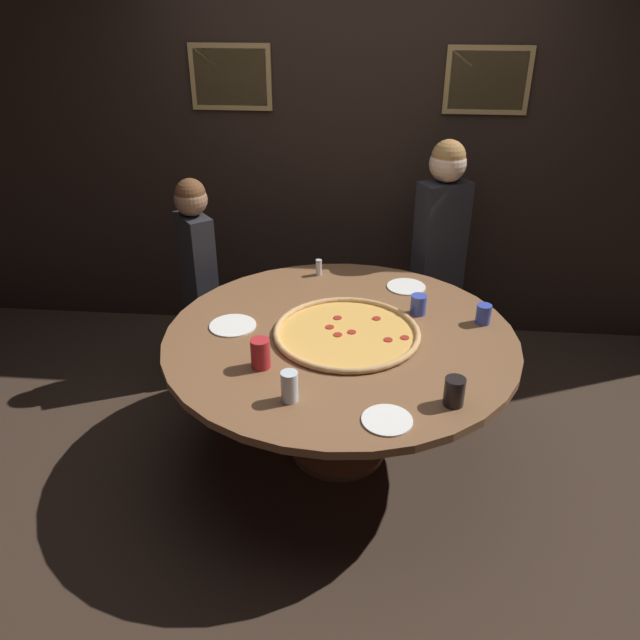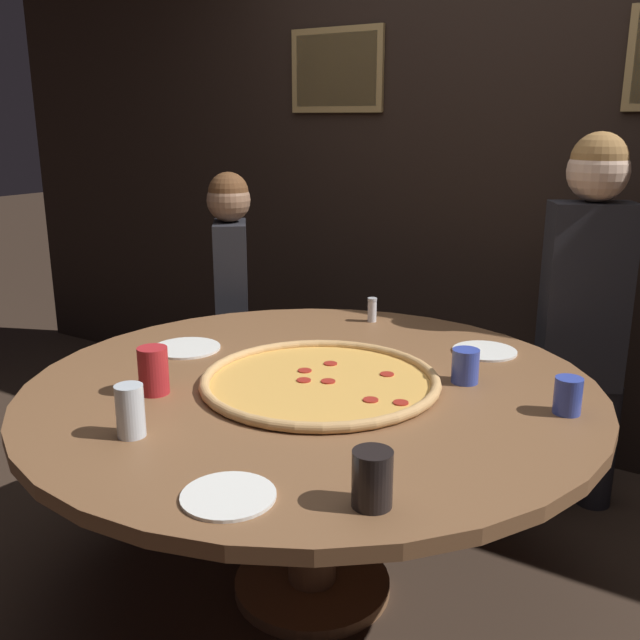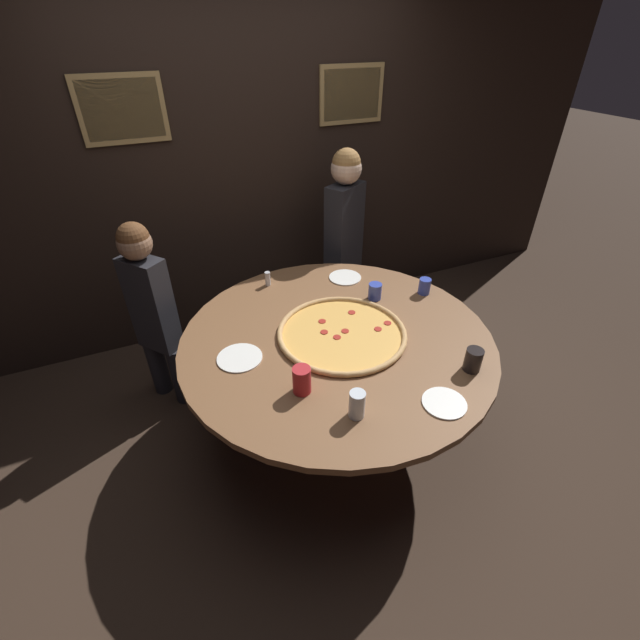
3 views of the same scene
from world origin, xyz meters
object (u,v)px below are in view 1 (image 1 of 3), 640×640
object	(u,v)px
drink_cup_far_left	(289,386)
drink_cup_beside_pizza	(483,314)
white_plate_far_back	(387,420)
giant_pizza	(347,333)
white_plate_right_side	(233,326)
condiment_shaker	(319,267)
drink_cup_near_right	(454,392)
white_plate_beside_cup	(406,287)
diner_far_left	(440,243)
diner_far_right	(198,269)
drink_cup_far_right	(418,305)
drink_cup_near_left	(260,353)
dining_table	(340,354)

from	to	relation	value
drink_cup_far_left	drink_cup_beside_pizza	xyz separation A→B (m)	(0.90, 0.75, -0.02)
drink_cup_beside_pizza	white_plate_far_back	world-z (taller)	drink_cup_beside_pizza
giant_pizza	white_plate_right_side	xyz separation A→B (m)	(-0.59, 0.04, -0.01)
condiment_shaker	drink_cup_far_left	bearing A→B (deg)	-90.26
condiment_shaker	drink_cup_beside_pizza	bearing A→B (deg)	-29.92
drink_cup_beside_pizza	condiment_shaker	size ratio (longest dim) A/B	1.07
drink_cup_near_right	drink_cup_beside_pizza	distance (m)	0.75
white_plate_beside_cup	diner_far_left	bearing A→B (deg)	64.42
white_plate_far_back	diner_far_right	distance (m)	1.81
drink_cup_beside_pizza	diner_far_right	xyz separation A→B (m)	(-1.64, 0.55, -0.06)
white_plate_beside_cup	drink_cup_far_right	bearing A→B (deg)	-80.78
drink_cup_beside_pizza	white_plate_right_side	bearing A→B (deg)	-173.28
white_plate_right_side	drink_cup_far_left	bearing A→B (deg)	-58.13
giant_pizza	drink_cup_near_left	distance (m)	0.50
giant_pizza	white_plate_right_side	distance (m)	0.59
drink_cup_near_left	condiment_shaker	distance (m)	1.04
drink_cup_near_right	white_plate_beside_cup	xyz separation A→B (m)	(-0.16, 1.11, -0.06)
drink_cup_near_left	white_plate_far_back	world-z (taller)	drink_cup_near_left
giant_pizza	drink_cup_beside_pizza	world-z (taller)	drink_cup_beside_pizza
diner_far_left	dining_table	bearing A→B (deg)	32.78
white_plate_beside_cup	diner_far_left	distance (m)	0.52
drink_cup_far_right	drink_cup_far_left	xyz separation A→B (m)	(-0.57, -0.83, 0.02)
giant_pizza	white_plate_beside_cup	distance (m)	0.66
white_plate_right_side	dining_table	bearing A→B (deg)	-3.69
drink_cup_far_left	drink_cup_near_left	xyz separation A→B (m)	(-0.17, 0.24, 0.00)
giant_pizza	drink_cup_beside_pizza	bearing A→B (deg)	15.40
dining_table	white_plate_far_back	xyz separation A→B (m)	(0.23, -0.67, 0.12)
white_plate_beside_cup	drink_cup_near_right	bearing A→B (deg)	-81.78
drink_cup_far_right	white_plate_beside_cup	world-z (taller)	drink_cup_far_right
drink_cup_far_right	white_plate_right_side	bearing A→B (deg)	-166.71
giant_pizza	condiment_shaker	distance (m)	0.74
diner_far_right	white_plate_far_back	bearing A→B (deg)	-179.12
white_plate_beside_cup	drink_cup_far_left	bearing A→B (deg)	-114.61
white_plate_far_back	drink_cup_beside_pizza	bearing A→B (deg)	60.12
white_plate_beside_cup	diner_far_right	distance (m)	1.27
drink_cup_beside_pizza	condiment_shaker	bearing A→B (deg)	150.08
drink_cup_near_left	drink_cup_far_left	bearing A→B (deg)	-55.84
drink_cup_far_right	condiment_shaker	world-z (taller)	drink_cup_far_right
dining_table	giant_pizza	xyz separation A→B (m)	(0.03, -0.00, 0.13)
drink_cup_beside_pizza	diner_far_right	world-z (taller)	diner_far_right
drink_cup_near_left	drink_cup_near_right	bearing A→B (deg)	-13.83
giant_pizza	white_plate_far_back	xyz separation A→B (m)	(0.20, -0.67, -0.01)
giant_pizza	diner_far_right	distance (m)	1.20
white_plate_far_back	drink_cup_far_left	bearing A→B (deg)	165.54
drink_cup_beside_pizza	condiment_shaker	xyz separation A→B (m)	(-0.90, 0.52, -0.00)
white_plate_beside_cup	drink_cup_near_left	bearing A→B (deg)	-127.44
diner_far_right	drink_cup_near_right	bearing A→B (deg)	-170.03
drink_cup_far_left	diner_far_right	bearing A→B (deg)	119.75
diner_far_right	dining_table	bearing A→B (deg)	-166.90
condiment_shaker	diner_far_right	bearing A→B (deg)	177.69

